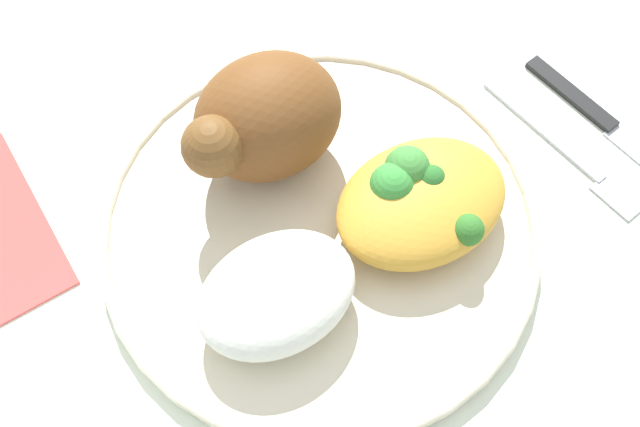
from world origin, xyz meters
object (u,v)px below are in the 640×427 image
Objects in this scene: plate at (320,226)px; fork at (570,152)px; roasted_chicken at (261,120)px; mac_cheese_with_broccoli at (420,199)px; knife at (611,124)px; rice_pile at (277,293)px.

plate reaches higher than fork.
roasted_chicken reaches higher than mac_cheese_with_broccoli.
plate is 2.01× the size of fork.
fork is (-0.19, 0.10, -0.05)m from roasted_chicken.
roasted_chicken is (0.01, -0.06, 0.05)m from plate.
roasted_chicken reaches higher than fork.
fork is at bearing 151.48° from roasted_chicken.
plate is 0.07m from mac_cheese_with_broccoli.
knife is (-0.23, 0.10, -0.05)m from roasted_chicken.
fork is (-0.13, 0.01, -0.03)m from mac_cheese_with_broccoli.
fork is at bearing 175.15° from mac_cheese_with_broccoli.
roasted_chicken is at bearing -115.11° from rice_pile.
mac_cheese_with_broccoli is at bearing -175.36° from rice_pile.
plate is 0.07m from rice_pile.
roasted_chicken reaches higher than rice_pile.
rice_pile is 0.86× the size of mac_cheese_with_broccoli.
knife is at bearing -179.86° from rice_pile.
plate is 0.22m from knife.
fork is at bearing 167.93° from plate.
knife is (-0.27, -0.00, -0.03)m from rice_pile.
rice_pile is 0.69× the size of fork.
roasted_chicken reaches higher than plate.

